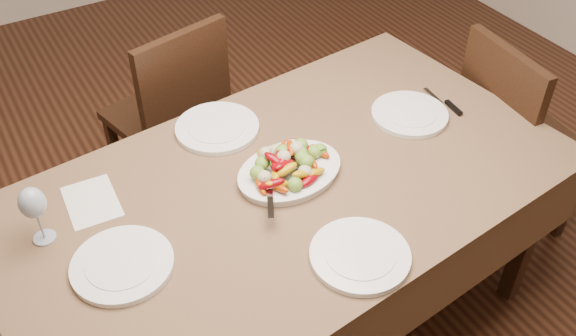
# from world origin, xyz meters

# --- Properties ---
(floor) EXTENTS (6.00, 6.00, 0.00)m
(floor) POSITION_xyz_m (0.00, 0.00, 0.00)
(floor) COLOR #381D11
(floor) RESTS_ON ground
(dining_table) EXTENTS (1.94, 1.23, 0.76)m
(dining_table) POSITION_xyz_m (-0.12, -0.09, 0.38)
(dining_table) COLOR brown
(dining_table) RESTS_ON ground
(chair_far) EXTENTS (0.51, 0.51, 0.95)m
(chair_far) POSITION_xyz_m (-0.20, 0.83, 0.47)
(chair_far) COLOR black
(chair_far) RESTS_ON ground
(chair_right) EXTENTS (0.46, 0.46, 0.95)m
(chair_right) POSITION_xyz_m (1.01, -0.09, 0.47)
(chair_right) COLOR black
(chair_right) RESTS_ON ground
(serving_platter) EXTENTS (0.37, 0.29, 0.02)m
(serving_platter) POSITION_xyz_m (-0.10, -0.06, 0.77)
(serving_platter) COLOR white
(serving_platter) RESTS_ON dining_table
(roasted_vegetables) EXTENTS (0.30, 0.22, 0.09)m
(roasted_vegetables) POSITION_xyz_m (-0.10, -0.06, 0.83)
(roasted_vegetables) COLOR #720208
(roasted_vegetables) RESTS_ON serving_platter
(serving_spoon) EXTENTS (0.28, 0.18, 0.03)m
(serving_spoon) POSITION_xyz_m (-0.16, -0.11, 0.81)
(serving_spoon) COLOR #9EA0A8
(serving_spoon) RESTS_ON serving_platter
(plate_left) EXTENTS (0.29, 0.29, 0.02)m
(plate_left) POSITION_xyz_m (-0.69, -0.16, 0.77)
(plate_left) COLOR white
(plate_left) RESTS_ON dining_table
(plate_right) EXTENTS (0.27, 0.27, 0.02)m
(plate_right) POSITION_xyz_m (0.44, -0.01, 0.77)
(plate_right) COLOR white
(plate_right) RESTS_ON dining_table
(plate_far) EXTENTS (0.29, 0.29, 0.02)m
(plate_far) POSITION_xyz_m (-0.19, 0.27, 0.77)
(plate_far) COLOR white
(plate_far) RESTS_ON dining_table
(plate_near) EXTENTS (0.29, 0.29, 0.02)m
(plate_near) POSITION_xyz_m (-0.10, -0.46, 0.77)
(plate_near) COLOR white
(plate_near) RESTS_ON dining_table
(wine_glass) EXTENTS (0.08, 0.08, 0.20)m
(wine_glass) POSITION_xyz_m (-0.85, 0.06, 0.86)
(wine_glass) COLOR #8C99A5
(wine_glass) RESTS_ON dining_table
(menu_card) EXTENTS (0.16, 0.22, 0.00)m
(menu_card) POSITION_xyz_m (-0.68, 0.14, 0.76)
(menu_card) COLOR silver
(menu_card) RESTS_ON dining_table
(table_knife) EXTENTS (0.04, 0.20, 0.01)m
(table_knife) POSITION_xyz_m (0.60, -0.01, 0.76)
(table_knife) COLOR #9EA0A8
(table_knife) RESTS_ON dining_table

